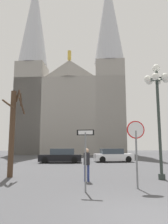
{
  "coord_description": "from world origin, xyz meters",
  "views": [
    {
      "loc": [
        -2.22,
        -5.64,
        1.86
      ],
      "look_at": [
        -0.41,
        19.82,
        5.68
      ],
      "focal_mm": 34.65,
      "sensor_mm": 36.0,
      "label": 1
    }
  ],
  "objects": [
    {
      "name": "stop_sign",
      "position": [
        0.72,
        3.67,
        2.03
      ],
      "size": [
        0.78,
        0.08,
        2.89
      ],
      "color": "slate",
      "rests_on": "ground"
    },
    {
      "name": "one_way_arrow_sign",
      "position": [
        -1.53,
        3.2,
        1.56
      ],
      "size": [
        0.7,
        0.21,
        2.45
      ],
      "color": "slate",
      "rests_on": "ground"
    },
    {
      "name": "ground_plane",
      "position": [
        0.0,
        0.0,
        0.0
      ],
      "size": [
        120.0,
        120.0,
        0.0
      ],
      "primitive_type": "plane",
      "color": "#424244"
    },
    {
      "name": "cathedral",
      "position": [
        -1.6,
        38.06,
        11.57
      ],
      "size": [
        22.43,
        16.76,
        37.68
      ],
      "color": "gray",
      "rests_on": "ground"
    },
    {
      "name": "bare_tree",
      "position": [
        -5.53,
        7.38,
        2.74
      ],
      "size": [
        1.26,
        1.16,
        5.15
      ],
      "color": "#473323",
      "rests_on": "ground"
    },
    {
      "name": "parked_car_near_black",
      "position": [
        -2.98,
        17.0,
        0.67
      ],
      "size": [
        4.34,
        1.95,
        1.42
      ],
      "color": "black",
      "rests_on": "ground"
    },
    {
      "name": "pedestrian_walking",
      "position": [
        -1.28,
        5.63,
        0.99
      ],
      "size": [
        0.32,
        0.32,
        1.65
      ],
      "color": "navy",
      "rests_on": "ground"
    },
    {
      "name": "street_lamp",
      "position": [
        2.76,
        5.91,
        4.68
      ],
      "size": [
        1.46,
        1.32,
        6.4
      ],
      "color": "#2D3833",
      "rests_on": "ground"
    },
    {
      "name": "parked_car_far_white",
      "position": [
        2.55,
        17.69,
        0.66
      ],
      "size": [
        4.14,
        2.03,
        1.41
      ],
      "color": "silver",
      "rests_on": "ground"
    }
  ]
}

